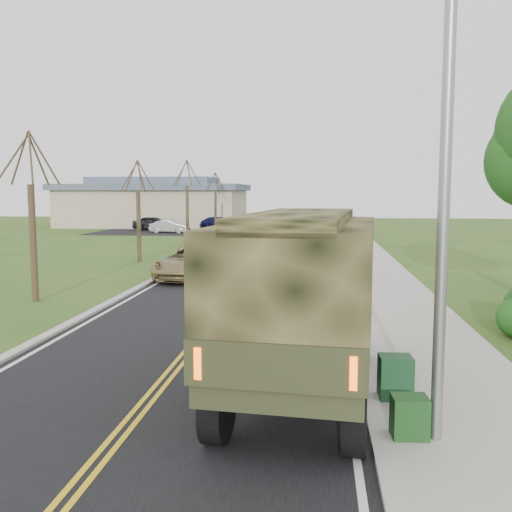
# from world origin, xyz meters

# --- Properties ---
(ground) EXTENTS (160.00, 160.00, 0.00)m
(ground) POSITION_xyz_m (0.00, 0.00, 0.00)
(ground) COLOR #2B501A
(ground) RESTS_ON ground
(road) EXTENTS (8.00, 120.00, 0.01)m
(road) POSITION_xyz_m (0.00, 40.00, 0.01)
(road) COLOR black
(road) RESTS_ON ground
(curb_right) EXTENTS (0.30, 120.00, 0.12)m
(curb_right) POSITION_xyz_m (4.15, 40.00, 0.06)
(curb_right) COLOR #9E998E
(curb_right) RESTS_ON ground
(sidewalk_right) EXTENTS (3.20, 120.00, 0.10)m
(sidewalk_right) POSITION_xyz_m (5.90, 40.00, 0.05)
(sidewalk_right) COLOR #9E998E
(sidewalk_right) RESTS_ON ground
(curb_left) EXTENTS (0.30, 120.00, 0.10)m
(curb_left) POSITION_xyz_m (-4.15, 40.00, 0.05)
(curb_left) COLOR #9E998E
(curb_left) RESTS_ON ground
(street_light) EXTENTS (1.65, 0.22, 8.00)m
(street_light) POSITION_xyz_m (4.90, -0.50, 4.43)
(street_light) COLOR gray
(street_light) RESTS_ON ground
(bare_tree_a) EXTENTS (1.93, 2.26, 6.08)m
(bare_tree_a) POSITION_xyz_m (-7.00, 10.00, 2.63)
(bare_tree_a) COLOR #38281C
(bare_tree_a) RESTS_ON ground
(bare_tree_b) EXTENTS (1.83, 2.14, 5.73)m
(bare_tree_b) POSITION_xyz_m (-7.00, 22.00, 2.48)
(bare_tree_b) COLOR #38281C
(bare_tree_b) RESTS_ON ground
(bare_tree_c) EXTENTS (2.04, 2.39, 6.42)m
(bare_tree_c) POSITION_xyz_m (-7.00, 34.00, 2.78)
(bare_tree_c) COLOR #38281C
(bare_tree_c) RESTS_ON ground
(bare_tree_d) EXTENTS (1.88, 2.20, 5.91)m
(bare_tree_d) POSITION_xyz_m (-7.00, 46.00, 2.55)
(bare_tree_d) COLOR #38281C
(bare_tree_d) RESTS_ON ground
(commercial_building) EXTENTS (25.50, 21.50, 5.65)m
(commercial_building) POSITION_xyz_m (-15.98, 55.97, 2.69)
(commercial_building) COLOR tan
(commercial_building) RESTS_ON ground
(military_truck) EXTENTS (3.14, 7.34, 3.56)m
(military_truck) POSITION_xyz_m (2.89, 1.50, 2.04)
(military_truck) COLOR black
(military_truck) RESTS_ON ground
(suv_champagne) EXTENTS (2.63, 5.34, 1.46)m
(suv_champagne) POSITION_xyz_m (-2.70, 16.09, 0.73)
(suv_champagne) COLOR #8C7D4F
(suv_champagne) RESTS_ON ground
(sedan_silver) EXTENTS (1.96, 4.89, 1.58)m
(sedan_silver) POSITION_xyz_m (-1.34, 26.07, 0.79)
(sedan_silver) COLOR #B2B2B7
(sedan_silver) RESTS_ON ground
(utility_box_near) EXTENTS (0.63, 0.53, 0.80)m
(utility_box_near) POSITION_xyz_m (4.60, 1.23, 0.50)
(utility_box_near) COLOR #174121
(utility_box_near) RESTS_ON sidewalk_right
(utility_box_far) EXTENTS (0.58, 0.49, 0.65)m
(utility_box_far) POSITION_xyz_m (4.60, -0.48, 0.43)
(utility_box_far) COLOR #184317
(utility_box_far) RESTS_ON sidewalk_right
(lot_car_dark) EXTENTS (4.56, 2.38, 1.48)m
(lot_car_dark) POSITION_xyz_m (-13.87, 48.09, 0.74)
(lot_car_dark) COLOR black
(lot_car_dark) RESTS_ON ground
(lot_car_silver) EXTENTS (3.82, 1.41, 1.25)m
(lot_car_silver) POSITION_xyz_m (-11.30, 44.70, 0.62)
(lot_car_silver) COLOR #B2B2B7
(lot_car_silver) RESTS_ON ground
(lot_car_navy) EXTENTS (5.08, 3.65, 1.37)m
(lot_car_navy) POSITION_xyz_m (-7.25, 49.91, 0.68)
(lot_car_navy) COLOR #10123E
(lot_car_navy) RESTS_ON ground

